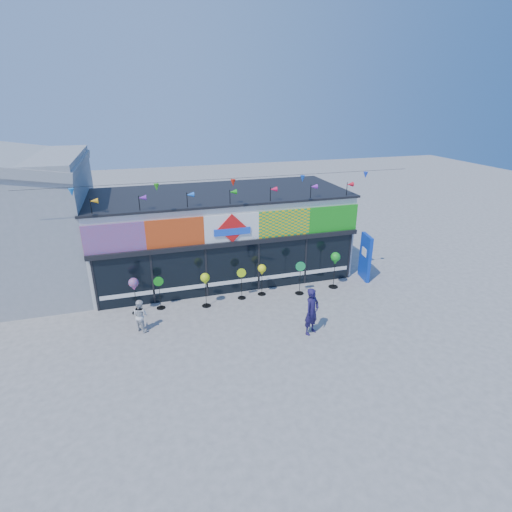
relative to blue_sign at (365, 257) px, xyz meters
name	(u,v)px	position (x,y,z in m)	size (l,w,h in m)	color
ground	(254,331)	(-6.51, -3.10, -1.12)	(80.00, 80.00, 0.00)	slate
kite_shop	(221,233)	(-6.51, 2.84, 0.92)	(16.00, 5.70, 5.31)	white
blue_sign	(365,257)	(0.00, 0.00, 0.00)	(0.35, 1.13, 2.24)	#0B33AB
spinner_0	(134,285)	(-10.76, -0.37, 0.15)	(0.40, 0.40, 1.59)	black
spinner_1	(160,292)	(-9.79, -0.23, -0.36)	(0.41, 0.37, 1.45)	black
spinner_2	(205,280)	(-7.91, -0.60, 0.10)	(0.39, 0.39, 1.54)	black
spinner_3	(242,283)	(-6.28, -0.33, -0.37)	(0.40, 0.36, 1.43)	black
spinner_4	(262,271)	(-5.31, -0.23, 0.05)	(0.37, 0.37, 1.46)	black
spinner_5	(300,277)	(-3.65, -0.65, -0.30)	(0.44, 0.40, 1.56)	black
spinner_6	(335,259)	(-1.87, -0.48, 0.28)	(0.44, 0.44, 1.75)	black
adult_man	(312,311)	(-4.48, -3.79, -0.20)	(0.67, 0.44, 1.84)	#1C1543
child	(140,315)	(-10.61, -1.76, -0.48)	(0.63, 0.36, 1.29)	silver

